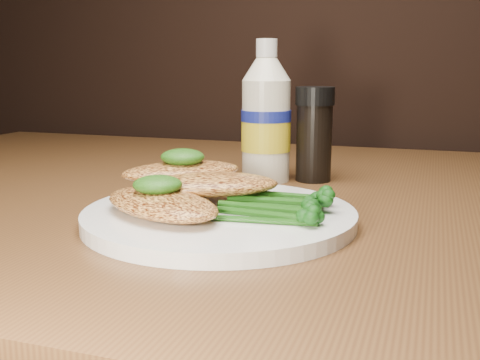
% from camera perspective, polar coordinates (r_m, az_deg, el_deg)
% --- Properties ---
extents(plate, '(0.25, 0.25, 0.01)m').
position_cam_1_polar(plate, '(0.54, -2.05, -3.60)').
color(plate, white).
rests_on(plate, dining_table).
extents(chicken_front, '(0.15, 0.13, 0.02)m').
position_cam_1_polar(chicken_front, '(0.52, -7.81, -2.34)').
color(chicken_front, '#EAA14A').
rests_on(chicken_front, plate).
extents(chicken_mid, '(0.16, 0.11, 0.02)m').
position_cam_1_polar(chicken_mid, '(0.55, -3.44, -0.39)').
color(chicken_mid, '#EAA14A').
rests_on(chicken_mid, plate).
extents(chicken_back, '(0.13, 0.13, 0.02)m').
position_cam_1_polar(chicken_back, '(0.58, -5.81, 0.87)').
color(chicken_back, '#EAA14A').
rests_on(chicken_back, plate).
extents(pesto_front, '(0.05, 0.05, 0.02)m').
position_cam_1_polar(pesto_front, '(0.52, -8.19, -0.46)').
color(pesto_front, black).
rests_on(pesto_front, chicken_front).
extents(pesto_back, '(0.05, 0.05, 0.02)m').
position_cam_1_polar(pesto_back, '(0.58, -5.72, 2.29)').
color(pesto_back, black).
rests_on(pesto_back, chicken_back).
extents(broccolini_bundle, '(0.14, 0.12, 0.02)m').
position_cam_1_polar(broccolini_bundle, '(0.52, 3.34, -2.23)').
color(broccolini_bundle, '#194C10').
rests_on(broccolini_bundle, plate).
extents(mayo_bottle, '(0.08, 0.08, 0.18)m').
position_cam_1_polar(mayo_bottle, '(0.72, 2.61, 6.84)').
color(mayo_bottle, beige).
rests_on(mayo_bottle, dining_table).
extents(pepper_grinder, '(0.06, 0.06, 0.12)m').
position_cam_1_polar(pepper_grinder, '(0.73, 7.36, 4.51)').
color(pepper_grinder, black).
rests_on(pepper_grinder, dining_table).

